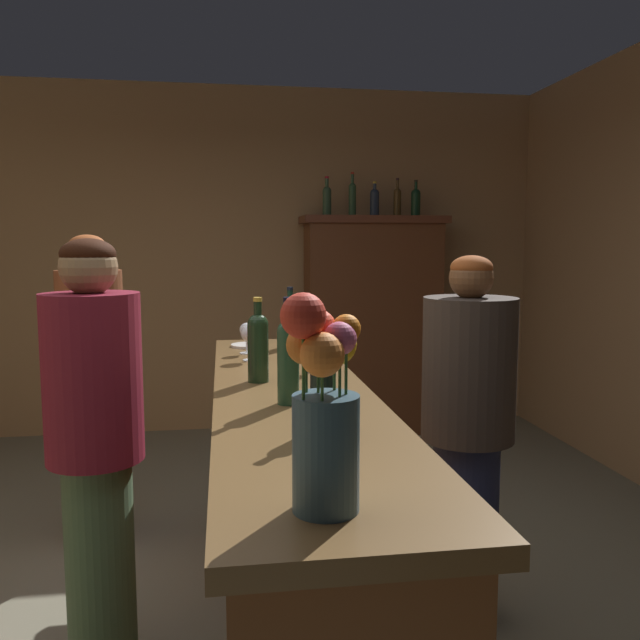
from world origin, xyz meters
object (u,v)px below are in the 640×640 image
(wine_bottle_syrah, at_px, (290,319))
(cheese_plate, at_px, (249,345))
(wine_glass_front, at_px, (247,331))
(patron_near_entrance, at_px, (92,375))
(display_bottle_midleft, at_px, (352,197))
(bar_counter, at_px, (293,527))
(display_bottle_midright, at_px, (397,201))
(bartender, at_px, (467,428))
(flower_arrangement, at_px, (324,402))
(display_bottle_right, at_px, (416,201))
(display_cabinet, at_px, (372,321))
(wine_bottle_rose, at_px, (288,357))
(wine_bottle_pinot, at_px, (258,344))
(wine_bottle_riesling, at_px, (322,389))
(wine_glass_mid, at_px, (313,345))
(display_bottle_center, at_px, (375,201))
(display_bottle_left, at_px, (327,199))
(patron_redhead, at_px, (95,437))
(wine_glass_rear, at_px, (250,334))

(wine_bottle_syrah, bearing_deg, cheese_plate, 165.46)
(wine_glass_front, bearing_deg, patron_near_entrance, 155.62)
(wine_bottle_syrah, height_order, display_bottle_midleft, display_bottle_midleft)
(bar_counter, distance_m, display_bottle_midright, 3.47)
(display_bottle_midleft, relative_size, bartender, 0.23)
(wine_bottle_syrah, bearing_deg, display_bottle_midleft, 70.04)
(bar_counter, bearing_deg, wine_bottle_syrah, 84.38)
(flower_arrangement, bearing_deg, wine_bottle_syrah, 85.83)
(display_bottle_right, bearing_deg, bar_counter, -114.51)
(patron_near_entrance, bearing_deg, display_cabinet, 92.85)
(wine_bottle_rose, height_order, wine_bottle_pinot, wine_bottle_rose)
(wine_bottle_riesling, xyz_separation_m, patron_near_entrance, (-0.94, 1.70, -0.27))
(patron_near_entrance, bearing_deg, wine_glass_mid, 10.26)
(display_cabinet, distance_m, wine_bottle_pinot, 3.01)
(wine_bottle_rose, relative_size, wine_bottle_syrah, 1.14)
(display_bottle_center, height_order, patron_near_entrance, display_bottle_center)
(wine_bottle_pinot, relative_size, display_bottle_left, 1.03)
(bar_counter, xyz_separation_m, display_bottle_left, (0.60, 2.94, 1.40))
(wine_bottle_syrah, relative_size, bartender, 0.20)
(patron_near_entrance, bearing_deg, wine_glass_front, 25.38)
(wine_bottle_rose, xyz_separation_m, patron_redhead, (-0.67, 0.29, -0.33))
(wine_glass_mid, bearing_deg, display_bottle_left, 79.63)
(display_bottle_right, bearing_deg, patron_redhead, -125.58)
(display_bottle_midleft, bearing_deg, wine_bottle_riesling, -102.72)
(bar_counter, distance_m, display_bottle_right, 3.52)
(patron_near_entrance, bearing_deg, display_bottle_left, 99.28)
(bar_counter, height_order, patron_redhead, patron_redhead)
(display_cabinet, xyz_separation_m, bartender, (-0.26, -2.78, -0.11))
(bar_counter, distance_m, wine_bottle_riesling, 0.84)
(wine_glass_rear, distance_m, patron_near_entrance, 1.00)
(display_bottle_center, xyz_separation_m, bartender, (-0.27, -2.78, -1.09))
(display_bottle_midleft, bearing_deg, cheese_plate, -115.73)
(wine_bottle_riesling, height_order, display_bottle_midright, display_bottle_midright)
(wine_glass_rear, height_order, display_bottle_midleft, display_bottle_midleft)
(wine_bottle_syrah, xyz_separation_m, display_bottle_midright, (1.09, 1.97, 0.74))
(wine_bottle_riesling, bearing_deg, display_cabinet, 74.58)
(wine_glass_mid, xyz_separation_m, patron_redhead, (-0.82, -0.23, -0.28))
(display_bottle_right, bearing_deg, display_bottle_midleft, -180.00)
(wine_bottle_pinot, distance_m, wine_glass_front, 0.66)
(wine_bottle_riesling, height_order, bartender, bartender)
(bar_counter, bearing_deg, display_cabinet, 71.49)
(display_cabinet, height_order, display_bottle_left, display_bottle_left)
(cheese_plate, distance_m, display_bottle_right, 2.56)
(display_bottle_midright, relative_size, patron_redhead, 0.19)
(wine_glass_mid, distance_m, bartender, 0.71)
(flower_arrangement, distance_m, display_bottle_right, 4.30)
(display_cabinet, bearing_deg, cheese_plate, -119.81)
(display_cabinet, height_order, flower_arrangement, display_cabinet)
(wine_bottle_pinot, bearing_deg, wine_bottle_riesling, -78.79)
(wine_bottle_rose, relative_size, display_bottle_midleft, 1.00)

